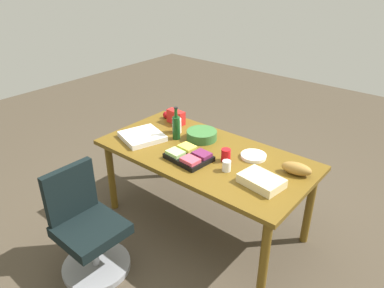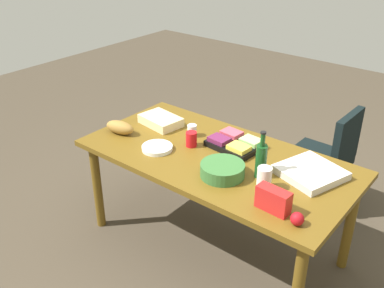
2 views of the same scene
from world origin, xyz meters
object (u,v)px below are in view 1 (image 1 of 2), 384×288
office_chair (88,234)px  chip_bag_red (176,117)px  conference_table (204,161)px  mayo_jar (177,126)px  apple_red (166,115)px  salad_bowl (202,135)px  pizza_box (142,136)px  red_solo_cup (226,155)px  fruit_platter (189,156)px  paper_plate_stack (253,156)px  sheet_cake (261,181)px  wine_bottle (176,127)px  bread_loaf (296,169)px  paper_cup (227,166)px

office_chair → chip_bag_red: 1.46m
conference_table → chip_bag_red: size_ratio=9.58×
mayo_jar → apple_red: bearing=149.0°
salad_bowl → mayo_jar: 0.29m
mayo_jar → office_chair: bearing=-85.7°
office_chair → pizza_box: bearing=105.9°
conference_table → apple_red: (-0.79, 0.35, 0.12)m
salad_bowl → red_solo_cup: bearing=-24.8°
office_chair → mayo_jar: bearing=94.3°
conference_table → fruit_platter: fruit_platter is taller
paper_plate_stack → chip_bag_red: bearing=173.4°
conference_table → chip_bag_red: chip_bag_red is taller
pizza_box → conference_table: bearing=32.8°
fruit_platter → sheet_cake: 0.68m
pizza_box → red_solo_cup: 0.87m
pizza_box → wine_bottle: bearing=58.4°
pizza_box → paper_plate_stack: bearing=37.8°
apple_red → bread_loaf: size_ratio=0.32×
conference_table → apple_red: size_ratio=25.21×
office_chair → apple_red: office_chair is taller
wine_bottle → pizza_box: bearing=-139.7°
paper_plate_stack → apple_red: (-1.17, 0.15, 0.02)m
paper_cup → apple_red: bearing=156.9°
wine_bottle → pizza_box: (-0.25, -0.21, -0.10)m
sheet_cake → bread_loaf: bearing=66.4°
mayo_jar → salad_bowl: bearing=7.9°
paper_plate_stack → mayo_jar: bearing=-177.0°
bread_loaf → sheet_cake: bearing=-113.6°
fruit_platter → pizza_box: fruit_platter is taller
pizza_box → salad_bowl: salad_bowl is taller
paper_plate_stack → paper_cup: size_ratio=2.44×
fruit_platter → apple_red: size_ratio=5.05×
office_chair → sheet_cake: size_ratio=2.80×
conference_table → paper_cup: bearing=-21.6°
paper_plate_stack → fruit_platter: 0.56m
mayo_jar → chip_bag_red: (-0.15, 0.16, -0.00)m
salad_bowl → bread_loaf: bearing=-0.6°
wine_bottle → fruit_platter: (0.35, -0.23, -0.09)m
pizza_box → apple_red: apple_red is taller
fruit_platter → red_solo_cup: red_solo_cup is taller
wine_bottle → pizza_box: wine_bottle is taller
bread_loaf → paper_plate_stack: bearing=177.8°
sheet_cake → bread_loaf: size_ratio=1.33×
wine_bottle → paper_plate_stack: (0.76, 0.15, -0.11)m
pizza_box → chip_bag_red: (0.00, 0.48, 0.05)m
chip_bag_red → paper_cup: bearing=-25.1°
paper_plate_stack → mayo_jar: mayo_jar is taller
fruit_platter → sheet_cake: fruit_platter is taller
salad_bowl → red_solo_cup: red_solo_cup is taller
red_solo_cup → fruit_platter: bearing=-144.4°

